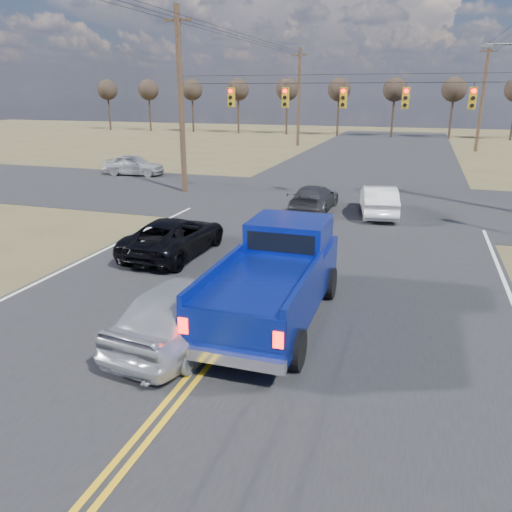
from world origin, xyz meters
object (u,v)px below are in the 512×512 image
(black_suv, at_px, (175,236))
(cross_car_west, at_px, (133,165))
(white_car_queue, at_px, (379,201))
(dgrey_car_queue, at_px, (314,198))
(pickup_truck, at_px, (275,278))
(silver_suv, at_px, (188,309))

(black_suv, bearing_deg, cross_car_west, -52.70)
(white_car_queue, bearing_deg, dgrey_car_queue, -9.49)
(pickup_truck, height_order, silver_suv, pickup_truck)
(cross_car_west, bearing_deg, white_car_queue, -117.91)
(pickup_truck, distance_m, cross_car_west, 25.07)
(silver_suv, height_order, cross_car_west, silver_suv)
(black_suv, relative_size, dgrey_car_queue, 1.11)
(pickup_truck, bearing_deg, cross_car_west, 129.13)
(pickup_truck, distance_m, silver_suv, 2.40)
(silver_suv, xyz_separation_m, cross_car_west, (-14.30, 21.13, -0.07))
(silver_suv, distance_m, cross_car_west, 25.52)
(cross_car_west, bearing_deg, dgrey_car_queue, -122.04)
(black_suv, height_order, white_car_queue, white_car_queue)
(silver_suv, bearing_deg, cross_car_west, -48.93)
(white_car_queue, bearing_deg, cross_car_west, -31.26)
(white_car_queue, height_order, cross_car_west, cross_car_west)
(silver_suv, bearing_deg, pickup_truck, -125.30)
(pickup_truck, relative_size, cross_car_west, 1.47)
(silver_suv, relative_size, white_car_queue, 1.07)
(cross_car_west, bearing_deg, black_suv, -150.44)
(white_car_queue, relative_size, dgrey_car_queue, 1.00)
(dgrey_car_queue, height_order, cross_car_west, cross_car_west)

